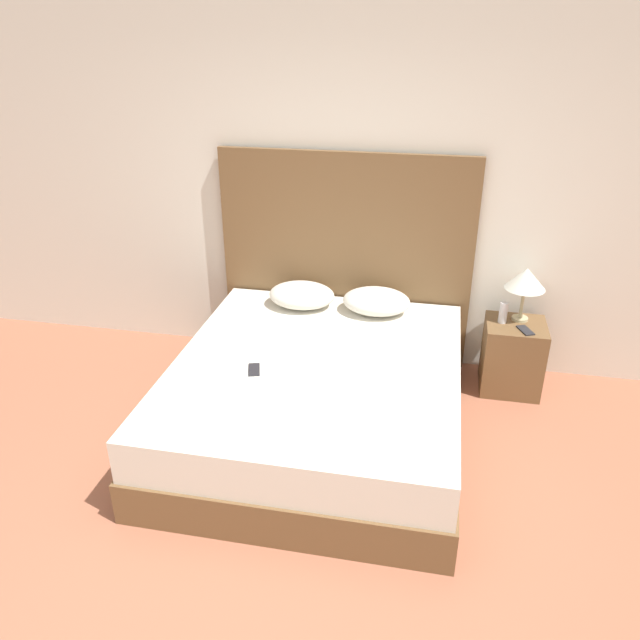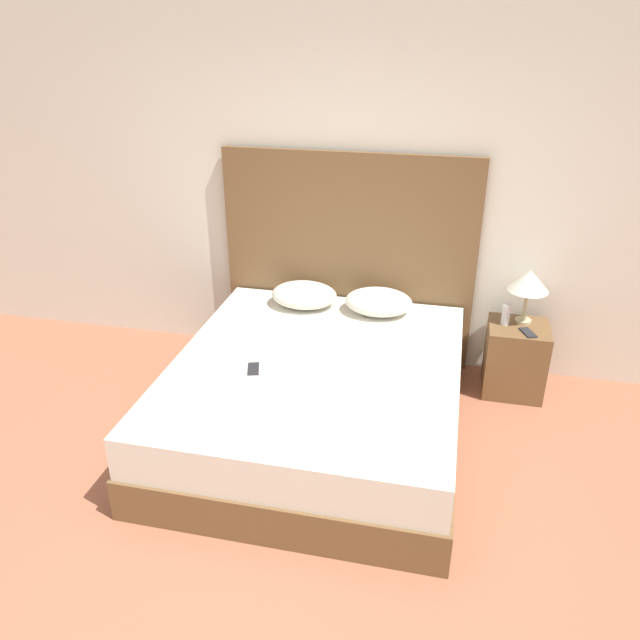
% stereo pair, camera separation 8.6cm
% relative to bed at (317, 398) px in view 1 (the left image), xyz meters
% --- Properties ---
extents(ground_plane, '(16.00, 16.00, 0.00)m').
position_rel_bed_xyz_m(ground_plane, '(-0.05, -1.46, -0.27)').
color(ground_plane, '#9E5B42').
extents(wall_back, '(10.00, 0.06, 2.70)m').
position_rel_bed_xyz_m(wall_back, '(-0.05, 1.17, 1.08)').
color(wall_back, silver).
rests_on(wall_back, ground_plane).
extents(bed, '(1.86, 2.14, 0.54)m').
position_rel_bed_xyz_m(bed, '(0.00, 0.00, 0.00)').
color(bed, brown).
rests_on(bed, ground_plane).
extents(headboard, '(1.95, 0.05, 1.67)m').
position_rel_bed_xyz_m(headboard, '(-0.00, 1.09, 0.57)').
color(headboard, brown).
rests_on(headboard, ground_plane).
extents(pillow_left, '(0.50, 0.39, 0.18)m').
position_rel_bed_xyz_m(pillow_left, '(-0.29, 0.82, 0.36)').
color(pillow_left, silver).
rests_on(pillow_left, bed).
extents(pillow_right, '(0.50, 0.39, 0.18)m').
position_rel_bed_xyz_m(pillow_right, '(0.29, 0.82, 0.36)').
color(pillow_right, silver).
rests_on(pillow_right, bed).
extents(phone_on_bed, '(0.11, 0.16, 0.01)m').
position_rel_bed_xyz_m(phone_on_bed, '(-0.37, -0.18, 0.28)').
color(phone_on_bed, '#232328').
rests_on(phone_on_bed, bed).
extents(nightstand, '(0.43, 0.40, 0.54)m').
position_rel_bed_xyz_m(nightstand, '(1.31, 0.84, -0.00)').
color(nightstand, brown).
rests_on(nightstand, ground_plane).
extents(table_lamp, '(0.29, 0.29, 0.40)m').
position_rel_bed_xyz_m(table_lamp, '(1.34, 0.92, 0.59)').
color(table_lamp, tan).
rests_on(table_lamp, nightstand).
extents(phone_on_nightstand, '(0.12, 0.17, 0.01)m').
position_rel_bed_xyz_m(phone_on_nightstand, '(1.36, 0.73, 0.27)').
color(phone_on_nightstand, '#232328').
rests_on(phone_on_nightstand, nightstand).
extents(toiletry_bottle, '(0.06, 0.06, 0.16)m').
position_rel_bed_xyz_m(toiletry_bottle, '(1.21, 0.84, 0.35)').
color(toiletry_bottle, silver).
rests_on(toiletry_bottle, nightstand).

